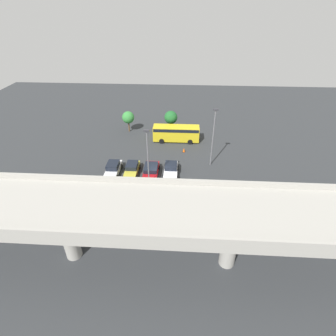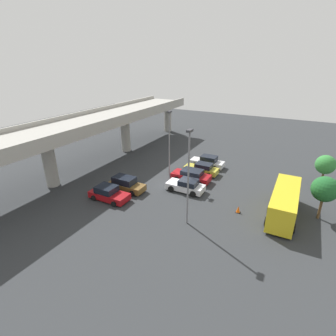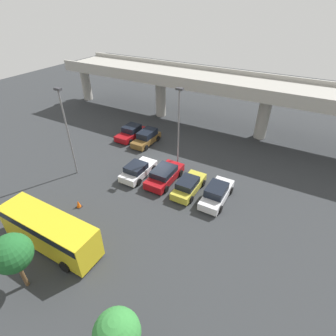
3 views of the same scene
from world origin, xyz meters
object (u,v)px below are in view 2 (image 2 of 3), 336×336
parked_car_3 (191,176)px  lamp_post_near_aisle (169,140)px  parked_car_2 (186,186)px  traffic_cone (238,209)px  lamp_post_mid_lot (188,172)px  tree_front_left (325,189)px  parked_car_4 (202,169)px  tree_front_centre (325,165)px  parked_car_0 (109,194)px  parked_car_1 (126,184)px  shuttle_bus (285,201)px  parked_car_5 (208,162)px

parked_car_3 → lamp_post_near_aisle: lamp_post_near_aisle is taller
parked_car_2 → traffic_cone: (-1.81, -6.43, -0.35)m
lamp_post_mid_lot → tree_front_left: (6.52, -10.73, -2.03)m
parked_car_4 → tree_front_centre: size_ratio=1.14×
parked_car_0 → parked_car_1: (2.62, -0.36, 0.08)m
parked_car_1 → lamp_post_mid_lot: 10.28m
tree_front_left → shuttle_bus: bearing=109.4°
parked_car_2 → parked_car_3: size_ratio=0.91×
lamp_post_mid_lot → tree_front_left: bearing=-58.7°
shuttle_bus → tree_front_centre: bearing=159.4°
parked_car_1 → parked_car_3: bearing=45.8°
tree_front_left → parked_car_3: bearing=81.5°
lamp_post_mid_lot → parked_car_2: bearing=24.8°
parked_car_0 → lamp_post_mid_lot: 10.26m
parked_car_3 → parked_car_1: bearing=45.8°
parked_car_1 → parked_car_0: bearing=-97.9°
parked_car_2 → lamp_post_near_aisle: lamp_post_near_aisle is taller
parked_car_4 → lamp_post_mid_lot: size_ratio=0.50×
parked_car_3 → lamp_post_mid_lot: (-8.60, -3.23, 4.40)m
lamp_post_near_aisle → parked_car_2: bearing=-126.9°
parked_car_4 → lamp_post_mid_lot: (-11.38, -2.91, 4.43)m
parked_car_3 → parked_car_4: bearing=-96.6°
parked_car_2 → tree_front_centre: size_ratio=1.11×
parked_car_0 → parked_car_3: parked_car_0 is taller
parked_car_4 → tree_front_centre: (2.99, -13.94, 2.10)m
tree_front_centre → shuttle_bus: bearing=159.4°
parked_car_2 → lamp_post_mid_lot: (-5.82, -2.68, 4.43)m
parked_car_0 → parked_car_1: 2.65m
parked_car_1 → parked_car_2: (3.04, -6.21, -0.09)m
shuttle_bus → tree_front_centre: size_ratio=2.03×
tree_front_left → lamp_post_near_aisle: bearing=83.3°
parked_car_0 → lamp_post_near_aisle: size_ratio=0.52×
shuttle_bus → lamp_post_near_aisle: bearing=-102.4°
parked_car_3 → parked_car_0: bearing=54.5°
parked_car_2 → lamp_post_near_aisle: 6.15m
parked_car_2 → shuttle_bus: 10.39m
lamp_post_near_aisle → tree_front_centre: lamp_post_near_aisle is taller
tree_front_left → traffic_cone: bearing=109.8°
parked_car_3 → shuttle_bus: (-3.16, -10.90, 0.90)m
parked_car_2 → traffic_cone: size_ratio=6.19×
tree_front_centre → parked_car_5: bearing=91.2°
parked_car_3 → tree_front_centre: size_ratio=1.22×
parked_car_5 → traffic_cone: parked_car_5 is taller
parked_car_2 → parked_car_4: 5.57m
parked_car_5 → tree_front_left: bearing=151.3°
parked_car_1 → tree_front_centre: size_ratio=1.11×
parked_car_1 → parked_car_5: (11.30, -5.83, -0.05)m
parked_car_3 → shuttle_bus: size_ratio=0.60×
parked_car_3 → shuttle_bus: 11.38m
parked_car_1 → shuttle_bus: (2.66, -16.56, 0.84)m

